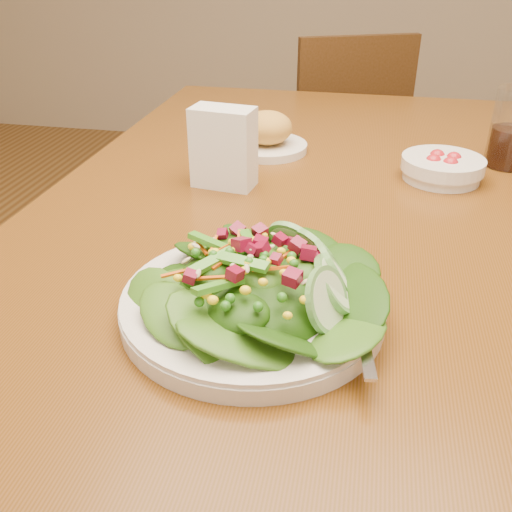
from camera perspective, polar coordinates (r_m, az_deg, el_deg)
name	(u,v)px	position (r m, az deg, el deg)	size (l,w,h in m)	color
ground_plane	(297,481)	(1.46, 4.12, -21.56)	(5.00, 5.00, 0.00)	olive
dining_table	(310,242)	(1.04, 5.39, 1.45)	(0.90, 1.40, 0.75)	brown
chair_far	(338,152)	(2.07, 8.21, 10.23)	(0.53, 0.53, 0.87)	#402613
salad_plate	(261,290)	(0.65, 0.55, -3.46)	(0.31, 0.31, 0.09)	silver
bread_plate	(267,135)	(1.17, 1.14, 11.99)	(0.16, 0.16, 0.08)	silver
tomato_bowl	(442,168)	(1.08, 18.13, 8.40)	(0.15, 0.15, 0.05)	silver
drinking_glass	(512,134)	(1.19, 24.26, 11.09)	(0.08, 0.08, 0.15)	silver
napkin_holder	(224,146)	(0.99, -3.27, 10.97)	(0.11, 0.07, 0.14)	white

